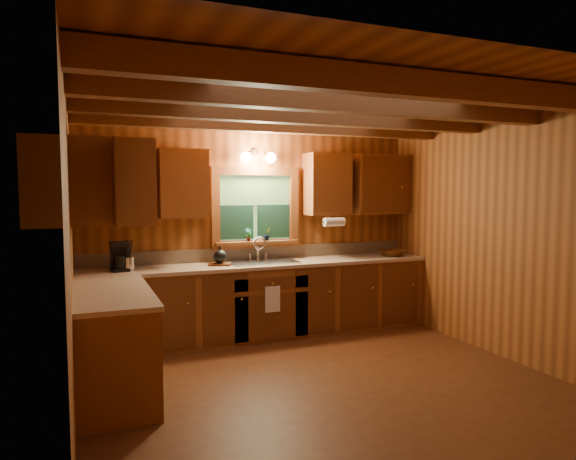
# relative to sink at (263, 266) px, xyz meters

# --- Properties ---
(room) EXTENTS (4.20, 4.20, 4.20)m
(room) POSITION_rel_sink_xyz_m (0.00, -1.60, 0.44)
(room) COLOR #4E2913
(room) RESTS_ON ground
(ceiling_beams) EXTENTS (4.20, 2.54, 0.18)m
(ceiling_beams) POSITION_rel_sink_xyz_m (0.00, -1.60, 1.63)
(ceiling_beams) COLOR brown
(ceiling_beams) RESTS_ON room
(base_cabinets) EXTENTS (4.20, 2.22, 0.86)m
(base_cabinets) POSITION_rel_sink_xyz_m (-0.49, -0.32, -0.43)
(base_cabinets) COLOR brown
(base_cabinets) RESTS_ON ground
(countertop) EXTENTS (4.20, 2.24, 0.04)m
(countertop) POSITION_rel_sink_xyz_m (-0.48, -0.31, 0.02)
(countertop) COLOR tan
(countertop) RESTS_ON base_cabinets
(backsplash) EXTENTS (4.20, 0.02, 0.16)m
(backsplash) POSITION_rel_sink_xyz_m (0.00, 0.28, 0.12)
(backsplash) COLOR tan
(backsplash) RESTS_ON room
(dishwasher_panel) EXTENTS (0.02, 0.60, 0.80)m
(dishwasher_panel) POSITION_rel_sink_xyz_m (-1.47, -0.92, -0.43)
(dishwasher_panel) COLOR white
(dishwasher_panel) RESTS_ON base_cabinets
(upper_cabinets) EXTENTS (4.19, 1.77, 0.78)m
(upper_cabinets) POSITION_rel_sink_xyz_m (-0.56, -0.18, 0.98)
(upper_cabinets) COLOR brown
(upper_cabinets) RESTS_ON room
(window) EXTENTS (1.12, 0.08, 1.00)m
(window) POSITION_rel_sink_xyz_m (0.00, 0.26, 0.67)
(window) COLOR brown
(window) RESTS_ON room
(window_sill) EXTENTS (1.06, 0.14, 0.04)m
(window_sill) POSITION_rel_sink_xyz_m (0.00, 0.22, 0.26)
(window_sill) COLOR brown
(window_sill) RESTS_ON room
(wall_sconce) EXTENTS (0.45, 0.21, 0.17)m
(wall_sconce) POSITION_rel_sink_xyz_m (0.00, 0.14, 1.31)
(wall_sconce) COLOR black
(wall_sconce) RESTS_ON room
(paper_towel_roll) EXTENTS (0.27, 0.11, 0.11)m
(paper_towel_roll) POSITION_rel_sink_xyz_m (0.92, -0.07, 0.51)
(paper_towel_roll) COLOR white
(paper_towel_roll) RESTS_ON upper_cabinets
(dish_towel) EXTENTS (0.18, 0.01, 0.30)m
(dish_towel) POSITION_rel_sink_xyz_m (0.00, -0.34, -0.34)
(dish_towel) COLOR white
(dish_towel) RESTS_ON base_cabinets
(sink) EXTENTS (0.82, 0.48, 0.43)m
(sink) POSITION_rel_sink_xyz_m (0.00, 0.00, 0.00)
(sink) COLOR silver
(sink) RESTS_ON countertop
(coffee_maker) EXTENTS (0.18, 0.23, 0.31)m
(coffee_maker) POSITION_rel_sink_xyz_m (-1.64, -0.01, 0.20)
(coffee_maker) COLOR black
(coffee_maker) RESTS_ON countertop
(utensil_crock) EXTENTS (0.12, 0.12, 0.34)m
(utensil_crock) POSITION_rel_sink_xyz_m (-1.55, -0.04, 0.13)
(utensil_crock) COLOR silver
(utensil_crock) RESTS_ON countertop
(cutting_board) EXTENTS (0.30, 0.26, 0.02)m
(cutting_board) POSITION_rel_sink_xyz_m (-0.53, -0.02, 0.06)
(cutting_board) COLOR #532911
(cutting_board) RESTS_ON countertop
(teakettle) EXTENTS (0.16, 0.16, 0.20)m
(teakettle) POSITION_rel_sink_xyz_m (-0.53, -0.02, 0.15)
(teakettle) COLOR black
(teakettle) RESTS_ON cutting_board
(wicker_basket) EXTENTS (0.38, 0.38, 0.08)m
(wicker_basket) POSITION_rel_sink_xyz_m (1.77, -0.09, 0.09)
(wicker_basket) COLOR #48230C
(wicker_basket) RESTS_ON countertop
(potted_plant_left) EXTENTS (0.10, 0.07, 0.17)m
(potted_plant_left) POSITION_rel_sink_xyz_m (-0.11, 0.20, 0.37)
(potted_plant_left) COLOR #532911
(potted_plant_left) RESTS_ON window_sill
(potted_plant_right) EXTENTS (0.11, 0.10, 0.16)m
(potted_plant_right) POSITION_rel_sink_xyz_m (0.13, 0.21, 0.37)
(potted_plant_right) COLOR #532911
(potted_plant_right) RESTS_ON window_sill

